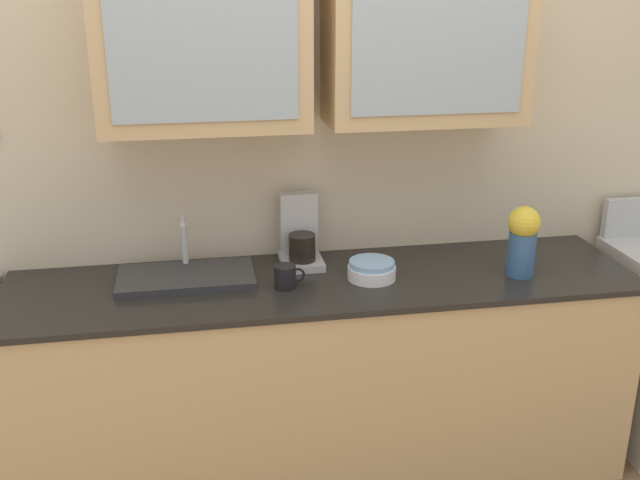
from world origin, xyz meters
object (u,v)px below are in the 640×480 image
(cup_near_sink, at_px, (286,277))
(coffee_maker, at_px, (300,238))
(vase, at_px, (523,239))
(sink_faucet, at_px, (186,276))
(bowl_stack, at_px, (372,270))

(cup_near_sink, relative_size, coffee_maker, 0.41)
(coffee_maker, bearing_deg, vase, -18.85)
(sink_faucet, height_order, vase, vase)
(bowl_stack, xyz_separation_m, coffee_maker, (-0.25, 0.22, 0.07))
(sink_faucet, height_order, bowl_stack, sink_faucet)
(sink_faucet, xyz_separation_m, coffee_maker, (0.47, 0.11, 0.09))
(sink_faucet, distance_m, coffee_maker, 0.49)
(sink_faucet, relative_size, vase, 1.86)
(vase, bearing_deg, cup_near_sink, 177.82)
(bowl_stack, relative_size, coffee_maker, 0.66)
(vase, relative_size, cup_near_sink, 2.39)
(coffee_maker, bearing_deg, cup_near_sink, -110.63)
(sink_faucet, xyz_separation_m, vase, (1.31, -0.18, 0.13))
(sink_faucet, bearing_deg, bowl_stack, -8.57)
(bowl_stack, xyz_separation_m, cup_near_sink, (-0.34, -0.03, 0.01))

